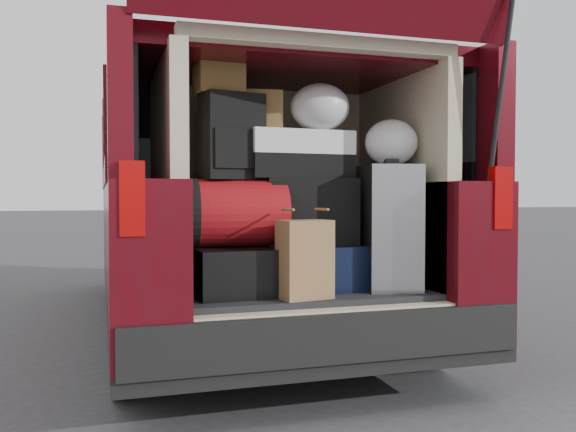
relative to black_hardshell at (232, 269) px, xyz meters
name	(u,v)px	position (x,y,z in m)	size (l,w,h in m)	color
ground	(309,403)	(0.36, -0.14, -0.66)	(80.00, 80.00, 0.00)	#333335
minivan	(232,211)	(0.36, 1.71, 0.25)	(1.90, 5.35, 2.77)	black
load_floor	(292,336)	(0.36, 0.13, -0.39)	(1.24, 1.05, 0.55)	black
black_hardshell	(232,269)	(0.00, 0.00, 0.00)	(0.41, 0.57, 0.23)	black
navy_hardshell	(311,266)	(0.43, 0.03, 0.00)	(0.43, 0.52, 0.23)	black
silver_roller	(388,227)	(0.81, -0.10, 0.20)	(0.26, 0.42, 0.64)	silver
kraft_bag	(305,259)	(0.29, -0.29, 0.07)	(0.24, 0.15, 0.37)	#956843
red_duffel	(233,213)	(0.00, -0.02, 0.28)	(0.51, 0.33, 0.33)	maroon
black_soft_case	(308,211)	(0.41, 0.04, 0.28)	(0.48, 0.29, 0.34)	black
backpack	(232,137)	(0.01, 0.02, 0.66)	(0.30, 0.18, 0.43)	black
twotone_duffel	(297,155)	(0.36, 0.06, 0.58)	(0.55, 0.28, 0.25)	white
grocery_sack_lower	(219,74)	(-0.05, 0.06, 0.98)	(0.23, 0.19, 0.21)	brown
grocery_sack_upper	(261,111)	(0.18, 0.10, 0.80)	(0.20, 0.17, 0.20)	brown
plastic_bag_center	(320,107)	(0.47, 0.02, 0.83)	(0.31, 0.29, 0.25)	silver
plastic_bag_right	(391,143)	(0.83, -0.09, 0.64)	(0.28, 0.26, 0.24)	silver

